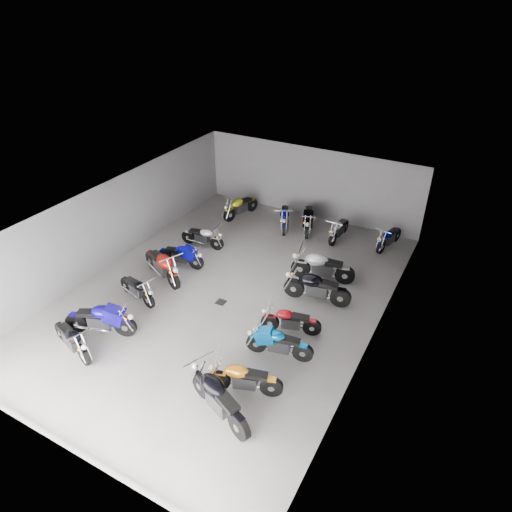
# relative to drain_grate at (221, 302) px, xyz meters

# --- Properties ---
(ground) EXTENTS (14.00, 14.00, 0.00)m
(ground) POSITION_rel_drain_grate_xyz_m (0.00, 0.50, -0.01)
(ground) COLOR gray
(ground) RESTS_ON ground
(wall_back) EXTENTS (10.00, 0.10, 3.20)m
(wall_back) POSITION_rel_drain_grate_xyz_m (0.00, 7.50, 1.59)
(wall_back) COLOR slate
(wall_back) RESTS_ON ground
(wall_left) EXTENTS (0.10, 14.00, 3.20)m
(wall_left) POSITION_rel_drain_grate_xyz_m (-5.00, 0.50, 1.59)
(wall_left) COLOR slate
(wall_left) RESTS_ON ground
(wall_right) EXTENTS (0.10, 14.00, 3.20)m
(wall_right) POSITION_rel_drain_grate_xyz_m (5.00, 0.50, 1.59)
(wall_right) COLOR slate
(wall_right) RESTS_ON ground
(ceiling) EXTENTS (10.00, 14.00, 0.04)m
(ceiling) POSITION_rel_drain_grate_xyz_m (0.00, 0.50, 3.21)
(ceiling) COLOR black
(ceiling) RESTS_ON wall_back
(drain_grate) EXTENTS (0.32, 0.32, 0.01)m
(drain_grate) POSITION_rel_drain_grate_xyz_m (0.00, 0.00, 0.00)
(drain_grate) COLOR black
(drain_grate) RESTS_ON ground
(motorcycle_left_a) EXTENTS (1.97, 0.70, 0.89)m
(motorcycle_left_a) POSITION_rel_drain_grate_xyz_m (-2.51, -4.08, 0.48)
(motorcycle_left_a) COLOR black
(motorcycle_left_a) RESTS_ON ground
(motorcycle_left_b) EXTENTS (2.17, 0.95, 0.99)m
(motorcycle_left_b) POSITION_rel_drain_grate_xyz_m (-2.36, -3.06, 0.54)
(motorcycle_left_b) COLOR black
(motorcycle_left_b) RESTS_ON ground
(motorcycle_left_c) EXTENTS (1.82, 0.59, 0.81)m
(motorcycle_left_c) POSITION_rel_drain_grate_xyz_m (-2.56, -1.21, 0.44)
(motorcycle_left_c) COLOR black
(motorcycle_left_c) RESTS_ON ground
(motorcycle_left_d) EXTENTS (2.23, 1.09, 1.04)m
(motorcycle_left_d) POSITION_rel_drain_grate_xyz_m (-2.61, 0.21, 0.56)
(motorcycle_left_d) COLOR black
(motorcycle_left_d) RESTS_ON ground
(motorcycle_left_e) EXTENTS (1.92, 0.47, 0.85)m
(motorcycle_left_e) POSITION_rel_drain_grate_xyz_m (-2.54, 1.21, 0.46)
(motorcycle_left_e) COLOR black
(motorcycle_left_e) RESTS_ON ground
(motorcycle_left_f) EXTENTS (1.90, 0.41, 0.83)m
(motorcycle_left_f) POSITION_rel_drain_grate_xyz_m (-2.63, 2.81, 0.45)
(motorcycle_left_f) COLOR black
(motorcycle_left_f) RESTS_ON ground
(motorcycle_right_a) EXTENTS (2.24, 1.04, 1.04)m
(motorcycle_right_a) POSITION_rel_drain_grate_xyz_m (2.43, -3.92, 0.56)
(motorcycle_right_a) COLOR black
(motorcycle_right_a) RESTS_ON ground
(motorcycle_right_b) EXTENTS (1.96, 0.80, 0.89)m
(motorcycle_right_b) POSITION_rel_drain_grate_xyz_m (2.63, -2.99, 0.48)
(motorcycle_right_b) COLOR black
(motorcycle_right_b) RESTS_ON ground
(motorcycle_right_c) EXTENTS (1.97, 0.59, 0.88)m
(motorcycle_right_c) POSITION_rel_drain_grate_xyz_m (2.83, -1.34, 0.47)
(motorcycle_right_c) COLOR black
(motorcycle_right_c) RESTS_ON ground
(motorcycle_right_d) EXTENTS (1.82, 0.71, 0.83)m
(motorcycle_right_d) POSITION_rel_drain_grate_xyz_m (2.68, -0.25, 0.45)
(motorcycle_right_d) COLOR black
(motorcycle_right_d) RESTS_ON ground
(motorcycle_right_e) EXTENTS (2.31, 0.57, 1.02)m
(motorcycle_right_e) POSITION_rel_drain_grate_xyz_m (2.78, 1.61, 0.55)
(motorcycle_right_e) COLOR black
(motorcycle_right_e) RESTS_ON ground
(motorcycle_right_f) EXTENTS (2.30, 0.69, 1.02)m
(motorcycle_right_f) POSITION_rel_drain_grate_xyz_m (2.48, 2.89, 0.55)
(motorcycle_right_f) COLOR black
(motorcycle_right_f) RESTS_ON ground
(motorcycle_back_b) EXTENTS (0.67, 2.03, 0.91)m
(motorcycle_back_b) POSITION_rel_drain_grate_xyz_m (-2.68, 5.90, 0.49)
(motorcycle_back_b) COLOR black
(motorcycle_back_b) RESTS_ON ground
(motorcycle_back_c) EXTENTS (0.98, 1.98, 0.93)m
(motorcycle_back_c) POSITION_rel_drain_grate_xyz_m (-0.44, 5.89, 0.50)
(motorcycle_back_c) COLOR black
(motorcycle_back_c) RESTS_ON ground
(motorcycle_back_d) EXTENTS (0.92, 2.16, 0.99)m
(motorcycle_back_d) POSITION_rel_drain_grate_xyz_m (0.54, 6.18, 0.53)
(motorcycle_back_d) COLOR black
(motorcycle_back_d) RESTS_ON ground
(motorcycle_back_e) EXTENTS (0.39, 1.90, 0.84)m
(motorcycle_back_e) POSITION_rel_drain_grate_xyz_m (1.98, 6.05, 0.45)
(motorcycle_back_e) COLOR black
(motorcycle_back_e) RESTS_ON ground
(motorcycle_back_f) EXTENTS (0.56, 1.85, 0.82)m
(motorcycle_back_f) POSITION_rel_drain_grate_xyz_m (3.99, 6.36, 0.44)
(motorcycle_back_f) COLOR black
(motorcycle_back_f) RESTS_ON ground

